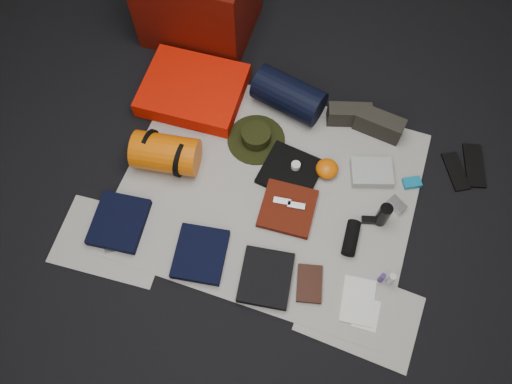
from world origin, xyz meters
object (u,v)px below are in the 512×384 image
(compact_camera, at_px, (397,205))
(paperback_book, at_px, (309,284))
(navy_duffel, at_px, (289,95))
(water_bottle, at_px, (383,215))
(stuff_sack, at_px, (166,153))
(sleeping_pad, at_px, (193,90))

(compact_camera, distance_m, paperback_book, 0.66)
(navy_duffel, bearing_deg, paperback_book, -54.32)
(navy_duffel, height_order, water_bottle, navy_duffel)
(water_bottle, xyz_separation_m, compact_camera, (0.07, 0.11, -0.07))
(stuff_sack, bearing_deg, paperback_book, -23.71)
(compact_camera, relative_size, paperback_book, 0.51)
(navy_duffel, bearing_deg, stuff_sack, -119.07)
(sleeping_pad, height_order, water_bottle, water_bottle)
(stuff_sack, height_order, navy_duffel, navy_duffel)
(navy_duffel, bearing_deg, compact_camera, -17.57)
(water_bottle, distance_m, paperback_book, 0.54)
(water_bottle, bearing_deg, sleeping_pad, 160.64)
(water_bottle, bearing_deg, navy_duffel, 141.38)
(navy_duffel, height_order, compact_camera, navy_duffel)
(sleeping_pad, bearing_deg, water_bottle, -19.36)
(sleeping_pad, height_order, compact_camera, sleeping_pad)
(stuff_sack, height_order, compact_camera, stuff_sack)
(sleeping_pad, distance_m, navy_duffel, 0.58)
(stuff_sack, distance_m, paperback_book, 1.05)
(stuff_sack, bearing_deg, sleeping_pad, 94.48)
(stuff_sack, distance_m, compact_camera, 1.30)
(paperback_book, bearing_deg, compact_camera, 46.55)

